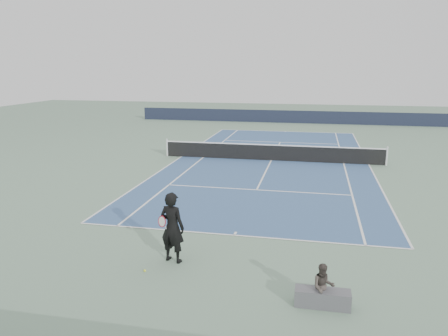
% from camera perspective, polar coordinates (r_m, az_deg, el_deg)
% --- Properties ---
extents(ground, '(80.00, 80.00, 0.00)m').
position_cam_1_polar(ground, '(25.73, 6.19, 0.97)').
color(ground, slate).
extents(court_surface, '(10.97, 23.77, 0.01)m').
position_cam_1_polar(court_surface, '(25.73, 6.19, 0.98)').
color(court_surface, '#375582').
rests_on(court_surface, ground).
extents(tennis_net, '(12.90, 0.10, 1.07)m').
position_cam_1_polar(tennis_net, '(25.63, 6.21, 2.07)').
color(tennis_net, silver).
rests_on(tennis_net, ground).
extents(windscreen_far, '(30.00, 0.25, 1.20)m').
position_cam_1_polar(windscreen_far, '(43.26, 8.61, 6.64)').
color(windscreen_far, black).
rests_on(windscreen_far, ground).
extents(tennis_player, '(0.89, 0.72, 2.03)m').
position_cam_1_polar(tennis_player, '(12.37, -6.77, -7.68)').
color(tennis_player, black).
rests_on(tennis_player, ground).
extents(tennis_ball, '(0.07, 0.07, 0.07)m').
position_cam_1_polar(tennis_ball, '(12.24, -10.32, -13.04)').
color(tennis_ball, yellow).
rests_on(tennis_ball, ground).
extents(spectator_bench, '(1.31, 0.59, 1.08)m').
position_cam_1_polar(spectator_bench, '(10.62, 12.78, -15.51)').
color(spectator_bench, '#515156').
rests_on(spectator_bench, ground).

